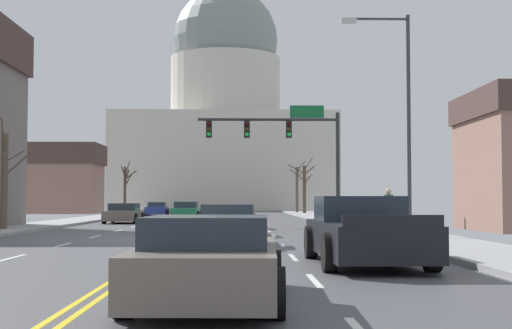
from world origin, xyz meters
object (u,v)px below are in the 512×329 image
object	(u,v)px
sedan_near_04	(209,262)
pedestrian_00	(389,209)
pickup_truck_near_03	(364,233)
sedan_oncoming_02	(157,209)
sedan_near_01	(234,222)
sedan_oncoming_01	(186,211)
bicycle_parked	(387,224)
street_lamp_right	(399,104)
signal_gantry	(287,138)
sedan_near_00	(236,217)
sedan_near_02	(228,226)
sedan_oncoming_00	(124,214)

from	to	relation	value
sedan_near_04	pedestrian_00	size ratio (longest dim) A/B	2.74
pickup_truck_near_03	sedan_oncoming_02	distance (m)	50.51
sedan_near_01	sedan_oncoming_02	bearing A→B (deg)	101.34
sedan_oncoming_01	pedestrian_00	bearing A→B (deg)	-70.34
sedan_oncoming_02	pickup_truck_near_03	bearing A→B (deg)	-78.20
pickup_truck_near_03	bicycle_parked	xyz separation A→B (m)	(2.90, 11.82, -0.21)
street_lamp_right	sedan_oncoming_01	bearing A→B (deg)	109.14
sedan_near_01	sedan_near_04	distance (m)	19.11
street_lamp_right	sedan_near_04	world-z (taller)	street_lamp_right
signal_gantry	sedan_near_00	xyz separation A→B (m)	(-2.81, -3.77, -4.30)
sedan_near_00	sedan_oncoming_01	xyz separation A→B (m)	(-3.74, 17.15, 0.04)
signal_gantry	pedestrian_00	size ratio (longest dim) A/B	4.62
street_lamp_right	sedan_near_00	world-z (taller)	street_lamp_right
signal_gantry	sedan_near_04	distance (m)	30.45
sedan_near_00	street_lamp_right	bearing A→B (deg)	-61.05
pickup_truck_near_03	street_lamp_right	bearing A→B (deg)	72.81
sedan_near_02	pedestrian_00	xyz separation A→B (m)	(5.90, 3.89, 0.49)
sedan_near_00	sedan_near_04	world-z (taller)	same
pickup_truck_near_03	sedan_oncoming_01	xyz separation A→B (m)	(-6.78, 37.28, -0.08)
signal_gantry	pedestrian_00	xyz separation A→B (m)	(2.96, -13.26, -3.77)
street_lamp_right	pedestrian_00	xyz separation A→B (m)	(-0.17, 1.25, -3.78)
sedan_near_01	pickup_truck_near_03	bearing A→B (deg)	-76.91
sedan_oncoming_00	sedan_near_01	bearing A→B (deg)	-66.00
signal_gantry	sedan_near_02	distance (m)	17.91
bicycle_parked	street_lamp_right	bearing A→B (deg)	-89.83
sedan_oncoming_02	sedan_near_01	bearing A→B (deg)	-78.66
sedan_near_02	bicycle_parked	bearing A→B (deg)	39.91
sedan_oncoming_02	sedan_near_00	bearing A→B (deg)	-76.02
bicycle_parked	signal_gantry	bearing A→B (deg)	104.47
pickup_truck_near_03	bicycle_parked	bearing A→B (deg)	76.22
sedan_near_01	sedan_near_02	size ratio (longest dim) A/B	0.97
street_lamp_right	pedestrian_00	size ratio (longest dim) A/B	4.64
signal_gantry	sedan_oncoming_00	xyz separation A→B (m)	(-9.76, 4.72, -4.29)
sedan_near_00	pickup_truck_near_03	distance (m)	20.36
sedan_oncoming_00	pedestrian_00	xyz separation A→B (m)	(12.72, -17.98, 0.51)
sedan_near_01	sedan_oncoming_02	size ratio (longest dim) A/B	0.92
street_lamp_right	pickup_truck_near_03	bearing A→B (deg)	-107.19
sedan_oncoming_01	bicycle_parked	world-z (taller)	sedan_oncoming_01
sedan_near_00	sedan_near_02	world-z (taller)	sedan_near_02
pickup_truck_near_03	sedan_near_02	bearing A→B (deg)	115.10
sedan_near_00	sedan_near_04	distance (m)	26.23
sedan_oncoming_00	pickup_truck_near_03	bearing A→B (deg)	-70.78
sedan_near_01	pickup_truck_near_03	distance (m)	13.35
sedan_near_01	sedan_oncoming_01	distance (m)	24.56
sedan_near_00	sedan_near_02	distance (m)	13.38
pickup_truck_near_03	sedan_near_00	bearing A→B (deg)	98.56
sedan_near_02	signal_gantry	bearing A→B (deg)	80.25
sedan_near_01	pickup_truck_near_03	world-z (taller)	pickup_truck_near_03
sedan_near_04	sedan_oncoming_02	world-z (taller)	sedan_near_04
sedan_near_01	sedan_near_02	world-z (taller)	sedan_near_02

